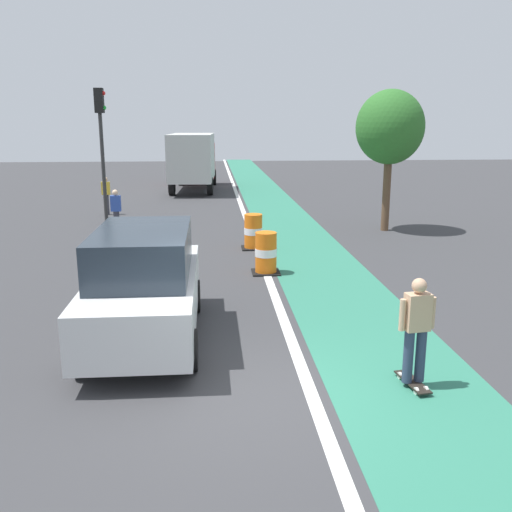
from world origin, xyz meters
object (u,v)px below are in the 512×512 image
traffic_barrel_front (266,253)px  delivery_truck_down_block (193,158)px  traffic_light_corner (101,132)px  traffic_barrel_mid (253,232)px  skateboarder_on_lane (416,329)px  street_tree_sidewalk (390,128)px  pedestrian_crossing (106,195)px  parked_suv_nearest (144,284)px  pedestrian_waiting (116,211)px

traffic_barrel_front → delivery_truck_down_block: delivery_truck_down_block is taller
delivery_truck_down_block → traffic_light_corner: 11.32m
traffic_barrel_mid → skateboarder_on_lane: bearing=-80.0°
street_tree_sidewalk → traffic_light_corner: bearing=168.2°
skateboarder_on_lane → pedestrian_crossing: skateboarder_on_lane is taller
traffic_barrel_front → pedestrian_crossing: (-5.87, 10.04, 0.33)m
parked_suv_nearest → pedestrian_crossing: 14.77m
traffic_barrel_front → pedestrian_crossing: 11.63m
traffic_barrel_mid → pedestrian_waiting: pedestrian_waiting is taller
parked_suv_nearest → pedestrian_waiting: bearing=102.0°
pedestrian_crossing → traffic_barrel_mid: bearing=-50.9°
parked_suv_nearest → street_tree_sidewalk: street_tree_sidewalk is taller
traffic_barrel_front → delivery_truck_down_block: 18.72m
traffic_barrel_mid → pedestrian_crossing: bearing=129.1°
parked_suv_nearest → traffic_barrel_mid: 7.75m
traffic_barrel_mid → delivery_truck_down_block: (-2.28, 15.57, 1.31)m
delivery_truck_down_block → traffic_light_corner: size_ratio=1.51×
traffic_barrel_front → traffic_light_corner: (-5.48, 7.76, 2.97)m
parked_suv_nearest → traffic_light_corner: bearing=103.2°
parked_suv_nearest → traffic_light_corner: (-2.86, 12.14, 2.47)m
traffic_light_corner → pedestrian_crossing: traffic_light_corner is taller
traffic_light_corner → traffic_barrel_mid: bearing=-41.9°
traffic_barrel_front → delivery_truck_down_block: bearing=97.3°
traffic_barrel_front → traffic_barrel_mid: 2.95m
traffic_barrel_mid → pedestrian_waiting: (-4.60, 2.45, 0.33)m
parked_suv_nearest → traffic_barrel_mid: parked_suv_nearest is taller
skateboarder_on_lane → parked_suv_nearest: 4.77m
traffic_barrel_mid → street_tree_sidewalk: size_ratio=0.22×
delivery_truck_down_block → street_tree_sidewalk: (7.31, -12.93, 1.82)m
parked_suv_nearest → delivery_truck_down_block: (0.24, 22.89, 0.81)m
pedestrian_waiting → street_tree_sidewalk: size_ratio=0.32×
skateboarder_on_lane → pedestrian_waiting: size_ratio=1.05×
pedestrian_crossing → pedestrian_waiting: bearing=-75.9°
skateboarder_on_lane → pedestrian_waiting: 13.57m
skateboarder_on_lane → traffic_light_corner: (-7.06, 14.39, 2.59)m
street_tree_sidewalk → pedestrian_waiting: bearing=-178.9°
delivery_truck_down_block → traffic_barrel_mid: bearing=-81.7°
traffic_barrel_front → street_tree_sidewalk: street_tree_sidewalk is taller
parked_suv_nearest → delivery_truck_down_block: size_ratio=0.60×
parked_suv_nearest → traffic_barrel_front: parked_suv_nearest is taller
traffic_light_corner → skateboarder_on_lane: bearing=-63.9°
traffic_barrel_mid → pedestrian_waiting: bearing=151.9°
parked_suv_nearest → street_tree_sidewalk: 12.78m
parked_suv_nearest → pedestrian_crossing: bearing=102.7°
delivery_truck_down_block → traffic_light_corner: traffic_light_corner is taller
parked_suv_nearest → traffic_light_corner: traffic_light_corner is taller
traffic_barrel_mid → pedestrian_crossing: 9.15m
skateboarder_on_lane → pedestrian_waiting: (-6.28, 12.02, -0.05)m
traffic_light_corner → parked_suv_nearest: bearing=-76.8°
parked_suv_nearest → traffic_barrel_front: (2.63, 4.37, -0.50)m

